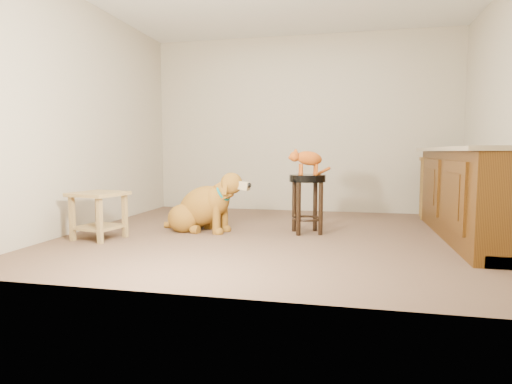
% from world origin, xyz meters
% --- Properties ---
extents(floor, '(4.50, 4.00, 0.01)m').
position_xyz_m(floor, '(0.00, 0.00, 0.00)').
color(floor, brown).
rests_on(floor, ground).
extents(room_shell, '(4.54, 4.04, 2.62)m').
position_xyz_m(room_shell, '(0.00, 0.00, 1.68)').
color(room_shell, '#B3A990').
rests_on(room_shell, ground).
extents(cabinet_run, '(0.70, 2.56, 0.94)m').
position_xyz_m(cabinet_run, '(1.94, 0.30, 0.44)').
color(cabinet_run, '#4C2C0D').
rests_on(cabinet_run, ground).
extents(padded_stool, '(0.42, 0.42, 0.64)m').
position_xyz_m(padded_stool, '(0.26, 0.21, 0.46)').
color(padded_stool, black).
rests_on(padded_stool, ground).
extents(wood_stool, '(0.49, 0.49, 0.82)m').
position_xyz_m(wood_stool, '(1.85, 1.62, 0.43)').
color(wood_stool, brown).
rests_on(wood_stool, ground).
extents(side_table, '(0.55, 0.55, 0.48)m').
position_xyz_m(side_table, '(-1.79, -0.57, 0.32)').
color(side_table, olive).
rests_on(side_table, ground).
extents(golden_retriever, '(1.10, 0.61, 0.71)m').
position_xyz_m(golden_retriever, '(-0.89, 0.07, 0.27)').
color(golden_retriever, brown).
rests_on(golden_retriever, ground).
extents(tabby_kitten, '(0.45, 0.30, 0.31)m').
position_xyz_m(tabby_kitten, '(0.25, 0.20, 0.81)').
color(tabby_kitten, '#A44610').
rests_on(tabby_kitten, padded_stool).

